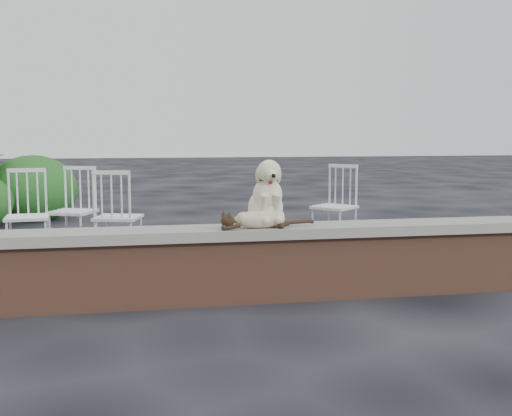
{
  "coord_description": "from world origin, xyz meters",
  "views": [
    {
      "loc": [
        -0.09,
        -4.62,
        1.29
      ],
      "look_at": [
        0.83,
        0.2,
        0.7
      ],
      "focal_mm": 43.09,
      "sensor_mm": 36.0,
      "label": 1
    }
  ],
  "objects": [
    {
      "name": "chair_d",
      "position": [
        2.13,
        2.15,
        0.47
      ],
      "size": [
        0.79,
        0.79,
        0.94
      ],
      "primitive_type": null,
      "rotation": [
        0.0,
        0.0,
        -0.85
      ],
      "color": "white",
      "rests_on": "ground"
    },
    {
      "name": "chair_a",
      "position": [
        -1.22,
        1.88,
        0.47
      ],
      "size": [
        0.61,
        0.61,
        0.94
      ],
      "primitive_type": null,
      "rotation": [
        0.0,
        0.0,
        0.09
      ],
      "color": "white",
      "rests_on": "ground"
    },
    {
      "name": "chair_b",
      "position": [
        -0.81,
        2.26,
        0.47
      ],
      "size": [
        0.73,
        0.73,
        0.94
      ],
      "primitive_type": null,
      "rotation": [
        0.0,
        0.0,
        -0.39
      ],
      "color": "white",
      "rests_on": "ground"
    },
    {
      "name": "capstone",
      "position": [
        0.0,
        0.0,
        0.54
      ],
      "size": [
        6.2,
        0.4,
        0.08
      ],
      "primitive_type": "cube",
      "color": "slate",
      "rests_on": "brick_wall"
    },
    {
      "name": "brick_wall",
      "position": [
        0.0,
        0.0,
        0.25
      ],
      "size": [
        6.0,
        0.3,
        0.5
      ],
      "primitive_type": "cube",
      "color": "brown",
      "rests_on": "ground"
    },
    {
      "name": "dog",
      "position": [
        0.88,
        0.06,
        0.84
      ],
      "size": [
        0.36,
        0.47,
        0.53
      ],
      "primitive_type": null,
      "rotation": [
        0.0,
        0.0,
        0.04
      ],
      "color": "beige",
      "rests_on": "capstone"
    },
    {
      "name": "chair_c",
      "position": [
        -0.31,
        1.7,
        0.47
      ],
      "size": [
        0.69,
        0.69,
        0.94
      ],
      "primitive_type": null,
      "rotation": [
        0.0,
        0.0,
        2.86
      ],
      "color": "white",
      "rests_on": "ground"
    },
    {
      "name": "ground",
      "position": [
        0.0,
        0.0,
        0.0
      ],
      "size": [
        60.0,
        60.0,
        0.0
      ],
      "primitive_type": "plane",
      "color": "black",
      "rests_on": "ground"
    },
    {
      "name": "cat",
      "position": [
        0.8,
        -0.09,
        0.66
      ],
      "size": [
        0.89,
        0.24,
        0.15
      ],
      "primitive_type": null,
      "rotation": [
        0.0,
        0.0,
        0.04
      ],
      "color": "#C3B08B",
      "rests_on": "capstone"
    }
  ]
}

